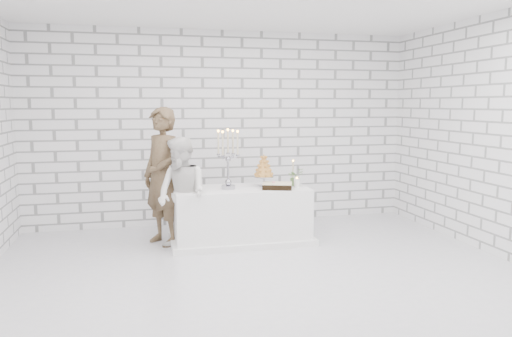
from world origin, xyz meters
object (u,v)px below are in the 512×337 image
at_px(bride, 182,195).
at_px(croquembouche, 264,170).
at_px(cake_table, 241,215).
at_px(groom, 162,176).
at_px(candelabra, 228,159).

relative_size(bride, croquembouche, 3.28).
distance_m(cake_table, bride, 0.93).
xyz_separation_m(groom, croquembouche, (1.37, -0.09, 0.05)).
distance_m(cake_table, groom, 1.18).
bearing_deg(croquembouche, bride, -163.86).
height_order(candelabra, croquembouche, candelabra).
relative_size(candelabra, croquembouche, 1.80).
relative_size(bride, candelabra, 1.82).
distance_m(bride, croquembouche, 1.22).
height_order(bride, croquembouche, bride).
xyz_separation_m(bride, candelabra, (0.63, 0.21, 0.42)).
bearing_deg(cake_table, groom, 171.05).
relative_size(groom, croquembouche, 4.10).
bearing_deg(cake_table, bride, -162.24).
bearing_deg(candelabra, groom, 166.03).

